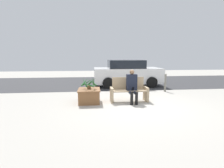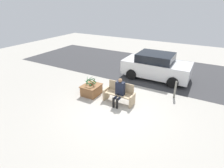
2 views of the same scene
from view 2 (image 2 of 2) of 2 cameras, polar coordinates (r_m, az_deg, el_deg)
The scene contains 8 objects.
ground_plane at distance 7.51m, azimuth 1.61°, elevation -8.50°, with size 30.00×30.00×0.00m, color #ADA89E.
road_surface at distance 12.30m, azimuth 14.09°, elevation 4.68°, with size 20.00×6.00×0.01m, color #38383A.
bench at distance 7.91m, azimuth 2.41°, elevation -3.18°, with size 1.42×0.51×0.91m.
person_seated at distance 7.61m, azimuth 2.37°, elevation -2.28°, with size 0.38×0.62×1.22m.
planter_box at distance 8.63m, azimuth -6.73°, elevation -1.79°, with size 0.80×0.91×0.51m.
potted_plant at distance 8.43m, azimuth -6.89°, elevation 1.01°, with size 0.60×0.59×0.48m.
parked_car at distance 10.66m, azimuth 14.17°, elevation 5.67°, with size 3.83×1.98×1.49m.
bollard_post at distance 8.73m, azimuth 19.96°, elevation -1.57°, with size 0.10×0.10×0.88m.
Camera 2 is at (2.87, -5.54, 4.17)m, focal length 28.00 mm.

